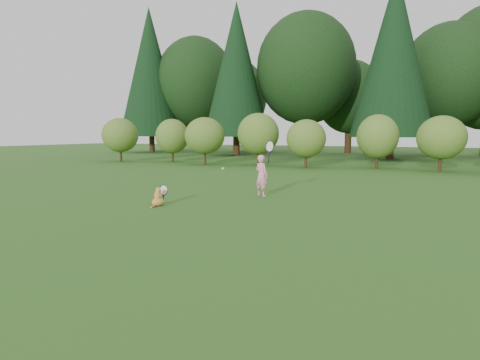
% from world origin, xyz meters
% --- Properties ---
extents(ground, '(100.00, 100.00, 0.00)m').
position_xyz_m(ground, '(0.00, 0.00, 0.00)').
color(ground, '#1F5417').
rests_on(ground, ground).
extents(shrub_row, '(28.00, 3.00, 2.80)m').
position_xyz_m(shrub_row, '(0.00, 13.00, 1.40)').
color(shrub_row, olive).
rests_on(shrub_row, ground).
extents(woodland_backdrop, '(48.00, 10.00, 15.00)m').
position_xyz_m(woodland_backdrop, '(0.00, 23.00, 7.50)').
color(woodland_backdrop, black).
rests_on(woodland_backdrop, ground).
extents(child, '(0.68, 0.44, 1.72)m').
position_xyz_m(child, '(-0.14, 3.02, 0.60)').
color(child, pink).
rests_on(child, ground).
extents(cat, '(0.36, 0.60, 0.62)m').
position_xyz_m(cat, '(-1.87, 0.59, 0.23)').
color(cat, orange).
rests_on(cat, ground).
extents(tennis_ball, '(0.07, 0.07, 0.07)m').
position_xyz_m(tennis_ball, '(-0.34, 1.03, 0.92)').
color(tennis_ball, '#B3D919').
rests_on(tennis_ball, ground).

